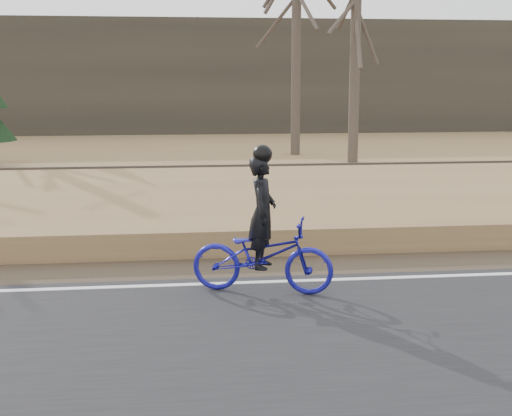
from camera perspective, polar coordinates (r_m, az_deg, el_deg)
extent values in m
cube|color=slate|center=(18.23, -18.36, 1.21)|extent=(120.00, 3.00, 0.45)
cube|color=black|center=(18.19, -18.42, 2.13)|extent=(120.00, 2.40, 0.14)
cube|color=brown|center=(17.47, -18.91, 2.26)|extent=(120.00, 0.07, 0.15)
cube|color=brown|center=(18.87, -18.01, 2.88)|extent=(120.00, 0.07, 0.15)
cube|color=#383328|center=(39.81, -12.28, 10.23)|extent=(120.00, 4.00, 6.00)
imported|color=navy|center=(9.77, 0.52, -3.83)|extent=(2.06, 1.20, 1.02)
imported|color=black|center=(9.64, 0.52, -0.34)|extent=(0.51, 0.64, 1.54)
sphere|color=black|center=(9.52, 0.53, 4.32)|extent=(0.26, 0.26, 0.26)
cylinder|color=#4F443A|center=(27.80, 3.25, 14.28)|extent=(0.36, 0.36, 9.70)
cylinder|color=#4F443A|center=(25.39, 7.94, 12.30)|extent=(0.36, 0.36, 7.70)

